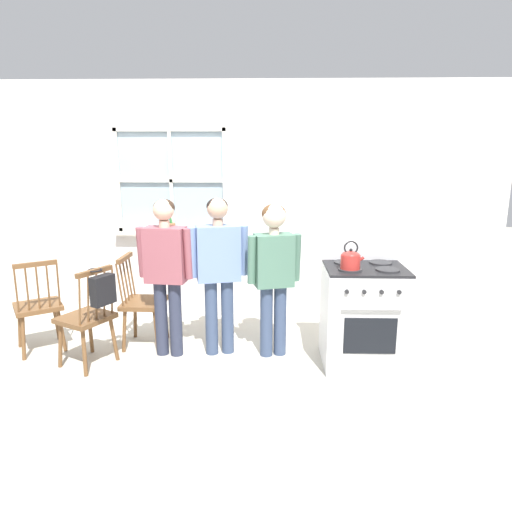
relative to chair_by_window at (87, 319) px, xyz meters
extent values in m
plane|color=#B2AD9E|center=(1.16, -0.01, -0.44)|extent=(16.00, 16.00, 0.00)
cube|color=white|center=(-1.07, 1.39, 0.91)|extent=(1.94, 0.06, 2.70)
cube|color=white|center=(2.76, 1.39, 0.91)|extent=(3.19, 0.06, 2.70)
cube|color=white|center=(0.53, 1.39, 0.06)|extent=(1.27, 0.06, 1.02)
cube|color=white|center=(0.53, 1.39, 2.00)|extent=(1.27, 0.06, 0.51)
cube|color=silver|center=(0.53, 1.31, 0.56)|extent=(1.33, 0.10, 0.03)
cube|color=#9EB7C6|center=(0.53, 1.40, 1.16)|extent=(1.21, 0.01, 1.11)
cube|color=silver|center=(0.53, 1.37, 1.16)|extent=(0.04, 0.02, 1.17)
cube|color=silver|center=(0.53, 1.37, 1.16)|extent=(1.27, 0.02, 0.04)
cube|color=silver|center=(-0.08, 1.37, 1.16)|extent=(0.04, 0.03, 1.17)
cube|color=silver|center=(1.15, 1.37, 1.16)|extent=(0.04, 0.03, 1.17)
cube|color=silver|center=(0.53, 1.37, 1.73)|extent=(1.27, 0.03, 0.04)
cube|color=silver|center=(0.53, 1.37, 0.59)|extent=(1.27, 0.03, 0.04)
cube|color=brown|center=(-0.02, 0.01, 0.00)|extent=(0.55, 0.56, 0.04)
cylinder|color=brown|center=(-0.08, 0.24, -0.23)|extent=(0.06, 0.09, 0.43)
cylinder|color=brown|center=(-0.24, -0.06, -0.23)|extent=(0.09, 0.06, 0.43)
cylinder|color=brown|center=(0.20, 0.08, -0.23)|extent=(0.09, 0.06, 0.43)
cylinder|color=brown|center=(0.04, -0.22, -0.23)|extent=(0.06, 0.09, 0.43)
cylinder|color=brown|center=(0.22, 0.09, 0.23)|extent=(0.07, 0.05, 0.45)
cylinder|color=brown|center=(0.17, 0.01, 0.23)|extent=(0.07, 0.05, 0.45)
cylinder|color=brown|center=(0.13, -0.07, 0.23)|extent=(0.07, 0.05, 0.45)
cylinder|color=brown|center=(0.09, -0.15, 0.23)|extent=(0.07, 0.05, 0.45)
cylinder|color=brown|center=(0.04, -0.23, 0.23)|extent=(0.07, 0.05, 0.45)
cube|color=brown|center=(0.13, -0.07, 0.47)|extent=(0.22, 0.35, 0.04)
cube|color=brown|center=(-0.61, 0.31, 0.00)|extent=(0.57, 0.57, 0.04)
cylinder|color=brown|center=(-0.56, 0.54, -0.23)|extent=(0.06, 0.09, 0.43)
cylinder|color=brown|center=(-0.84, 0.35, -0.23)|extent=(0.09, 0.06, 0.43)
cylinder|color=brown|center=(-0.38, 0.27, -0.23)|extent=(0.09, 0.06, 0.43)
cylinder|color=brown|center=(-0.66, 0.08, -0.23)|extent=(0.06, 0.09, 0.43)
cylinder|color=brown|center=(-0.37, 0.27, 0.23)|extent=(0.05, 0.06, 0.45)
cylinder|color=brown|center=(-0.44, 0.22, 0.23)|extent=(0.05, 0.06, 0.45)
cylinder|color=brown|center=(-0.52, 0.17, 0.23)|extent=(0.05, 0.06, 0.45)
cylinder|color=brown|center=(-0.59, 0.12, 0.23)|extent=(0.05, 0.06, 0.45)
cylinder|color=brown|center=(-0.66, 0.07, 0.23)|extent=(0.05, 0.06, 0.45)
cube|color=brown|center=(-0.52, 0.17, 0.47)|extent=(0.34, 0.24, 0.04)
cube|color=brown|center=(0.40, 0.45, 0.00)|extent=(0.41, 0.43, 0.04)
cylinder|color=brown|center=(0.56, 0.27, -0.23)|extent=(0.07, 0.07, 0.43)
cylinder|color=brown|center=(0.57, 0.61, -0.23)|extent=(0.07, 0.07, 0.43)
cylinder|color=brown|center=(0.24, 0.28, -0.23)|extent=(0.07, 0.07, 0.43)
cylinder|color=brown|center=(0.25, 0.62, -0.23)|extent=(0.07, 0.07, 0.43)
cylinder|color=brown|center=(0.23, 0.27, 0.23)|extent=(0.07, 0.02, 0.45)
cylinder|color=brown|center=(0.23, 0.36, 0.23)|extent=(0.07, 0.02, 0.45)
cylinder|color=brown|center=(0.23, 0.45, 0.23)|extent=(0.07, 0.02, 0.45)
cylinder|color=brown|center=(0.24, 0.54, 0.23)|extent=(0.07, 0.02, 0.45)
cylinder|color=brown|center=(0.24, 0.63, 0.23)|extent=(0.07, 0.02, 0.45)
cube|color=brown|center=(0.23, 0.45, 0.47)|extent=(0.05, 0.38, 0.04)
cylinder|color=#2D3347|center=(0.62, 0.24, -0.08)|extent=(0.12, 0.12, 0.74)
cylinder|color=#2D3347|center=(0.76, 0.22, -0.08)|extent=(0.12, 0.12, 0.74)
cube|color=#934C56|center=(0.69, 0.23, 0.55)|extent=(0.39, 0.25, 0.52)
cylinder|color=#934C56|center=(0.47, 0.24, 0.57)|extent=(0.09, 0.12, 0.48)
cylinder|color=#934C56|center=(0.91, 0.19, 0.57)|extent=(0.09, 0.12, 0.48)
cylinder|color=beige|center=(0.69, 0.23, 0.84)|extent=(0.10, 0.10, 0.06)
sphere|color=beige|center=(0.69, 0.23, 0.97)|extent=(0.19, 0.19, 0.19)
ellipsoid|color=#332319|center=(0.69, 0.25, 0.99)|extent=(0.20, 0.20, 0.16)
cylinder|color=#384766|center=(1.10, 0.26, -0.07)|extent=(0.12, 0.12, 0.74)
cylinder|color=#384766|center=(1.25, 0.30, -0.07)|extent=(0.12, 0.12, 0.74)
cube|color=#6B84B7|center=(1.18, 0.28, 0.56)|extent=(0.44, 0.30, 0.52)
cylinder|color=#6B84B7|center=(0.95, 0.21, 0.58)|extent=(0.10, 0.12, 0.48)
cylinder|color=#6B84B7|center=(1.42, 0.32, 0.58)|extent=(0.10, 0.12, 0.48)
cylinder|color=tan|center=(1.18, 0.28, 0.85)|extent=(0.10, 0.10, 0.06)
sphere|color=tan|center=(1.18, 0.28, 0.98)|extent=(0.19, 0.19, 0.19)
ellipsoid|color=black|center=(1.18, 0.30, 1.00)|extent=(0.20, 0.20, 0.16)
cylinder|color=#384766|center=(1.63, 0.24, -0.10)|extent=(0.12, 0.12, 0.70)
cylinder|color=#384766|center=(1.76, 0.27, -0.10)|extent=(0.12, 0.12, 0.70)
cube|color=#4C7560|center=(1.70, 0.25, 0.50)|extent=(0.39, 0.29, 0.49)
cylinder|color=#4C7560|center=(1.50, 0.18, 0.52)|extent=(0.10, 0.12, 0.46)
cylinder|color=#4C7560|center=(1.91, 0.29, 0.52)|extent=(0.10, 0.12, 0.46)
cylinder|color=beige|center=(1.70, 0.25, 0.77)|extent=(0.10, 0.10, 0.06)
sphere|color=beige|center=(1.70, 0.25, 0.91)|extent=(0.22, 0.22, 0.22)
ellipsoid|color=brown|center=(1.70, 0.27, 0.93)|extent=(0.22, 0.22, 0.18)
cube|color=silver|center=(2.52, 0.11, 0.01)|extent=(0.72, 0.64, 0.90)
cube|color=black|center=(2.52, 0.11, 0.47)|extent=(0.71, 0.61, 0.02)
cylinder|color=#2D2D30|center=(2.36, -0.01, 0.49)|extent=(0.20, 0.20, 0.02)
cylinder|color=#2D2D30|center=(2.68, -0.01, 0.49)|extent=(0.20, 0.20, 0.02)
cylinder|color=#2D2D30|center=(2.36, 0.24, 0.49)|extent=(0.20, 0.20, 0.02)
cylinder|color=#2D2D30|center=(2.68, 0.24, 0.49)|extent=(0.20, 0.20, 0.02)
cube|color=silver|center=(2.52, 0.40, 0.56)|extent=(0.72, 0.06, 0.16)
cube|color=black|center=(2.52, -0.21, -0.05)|extent=(0.45, 0.01, 0.32)
cylinder|color=silver|center=(2.52, -0.23, 0.20)|extent=(0.51, 0.02, 0.02)
cylinder|color=#232326|center=(2.30, -0.22, 0.35)|extent=(0.04, 0.02, 0.04)
cylinder|color=#232326|center=(2.45, -0.22, 0.35)|extent=(0.04, 0.02, 0.04)
cylinder|color=#232326|center=(2.59, -0.22, 0.35)|extent=(0.04, 0.02, 0.04)
cylinder|color=#232326|center=(2.74, -0.22, 0.35)|extent=(0.04, 0.02, 0.04)
cylinder|color=red|center=(2.36, -0.01, 0.55)|extent=(0.17, 0.17, 0.12)
ellipsoid|color=red|center=(2.36, -0.01, 0.61)|extent=(0.16, 0.16, 0.07)
sphere|color=black|center=(2.36, -0.01, 0.66)|extent=(0.03, 0.03, 0.03)
cylinder|color=red|center=(2.44, -0.01, 0.57)|extent=(0.08, 0.03, 0.07)
torus|color=black|center=(2.36, -0.01, 0.68)|extent=(0.12, 0.01, 0.12)
cylinder|color=#935B3D|center=(0.49, 1.30, 0.62)|extent=(0.16, 0.16, 0.11)
cylinder|color=#33261C|center=(0.49, 1.30, 0.67)|extent=(0.14, 0.14, 0.01)
cone|color=#2D7038|center=(0.51, 1.31, 0.75)|extent=(0.06, 0.04, 0.15)
cone|color=#2D7038|center=(0.47, 1.31, 0.72)|extent=(0.05, 0.05, 0.10)
cone|color=#2D7038|center=(0.49, 1.27, 0.73)|extent=(0.04, 0.07, 0.11)
cube|color=black|center=(0.21, -0.11, 0.31)|extent=(0.18, 0.24, 0.26)
torus|color=black|center=(0.14, -0.08, 0.48)|extent=(0.17, 0.17, 0.01)
camera|label=1|loc=(1.65, -3.87, 1.50)|focal=32.00mm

